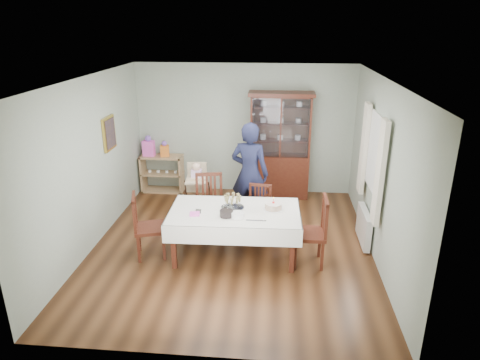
# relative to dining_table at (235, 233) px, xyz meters

# --- Properties ---
(floor) EXTENTS (5.00, 5.00, 0.00)m
(floor) POSITION_rel_dining_table_xyz_m (-0.08, 0.27, -0.38)
(floor) COLOR #593319
(floor) RESTS_ON ground
(room_shell) EXTENTS (5.00, 5.00, 5.00)m
(room_shell) POSITION_rel_dining_table_xyz_m (-0.08, 0.81, 1.32)
(room_shell) COLOR #9EAA99
(room_shell) RESTS_ON floor
(dining_table) EXTENTS (2.03, 1.20, 0.76)m
(dining_table) POSITION_rel_dining_table_xyz_m (0.00, 0.00, 0.00)
(dining_table) COLOR #492112
(dining_table) RESTS_ON floor
(china_cabinet) EXTENTS (1.30, 0.48, 2.18)m
(china_cabinet) POSITION_rel_dining_table_xyz_m (0.67, 2.53, 0.74)
(china_cabinet) COLOR #492112
(china_cabinet) RESTS_ON floor
(sideboard) EXTENTS (0.90, 0.38, 0.80)m
(sideboard) POSITION_rel_dining_table_xyz_m (-1.83, 2.55, 0.02)
(sideboard) COLOR tan
(sideboard) RESTS_ON floor
(picture_frame) EXTENTS (0.04, 0.48, 0.58)m
(picture_frame) POSITION_rel_dining_table_xyz_m (-2.30, 1.07, 1.27)
(picture_frame) COLOR gold
(picture_frame) RESTS_ON room_shell
(window) EXTENTS (0.04, 1.02, 1.22)m
(window) POSITION_rel_dining_table_xyz_m (2.14, 0.57, 1.17)
(window) COLOR white
(window) RESTS_ON room_shell
(curtain_left) EXTENTS (0.07, 0.30, 1.55)m
(curtain_left) POSITION_rel_dining_table_xyz_m (2.08, -0.05, 1.07)
(curtain_left) COLOR silver
(curtain_left) RESTS_ON room_shell
(curtain_right) EXTENTS (0.07, 0.30, 1.55)m
(curtain_right) POSITION_rel_dining_table_xyz_m (2.08, 1.19, 1.07)
(curtain_right) COLOR silver
(curtain_right) RESTS_ON room_shell
(radiator) EXTENTS (0.10, 0.80, 0.55)m
(radiator) POSITION_rel_dining_table_xyz_m (2.08, 0.57, -0.08)
(radiator) COLOR white
(radiator) RESTS_ON floor
(chair_far_left) EXTENTS (0.56, 0.56, 1.06)m
(chair_far_left) POSITION_rel_dining_table_xyz_m (-0.49, 0.63, -0.07)
(chair_far_left) COLOR #492112
(chair_far_left) RESTS_ON floor
(chair_far_right) EXTENTS (0.46, 0.46, 0.89)m
(chair_far_right) POSITION_rel_dining_table_xyz_m (0.33, 0.65, -0.12)
(chair_far_right) COLOR #492112
(chair_far_right) RESTS_ON floor
(chair_end_left) EXTENTS (0.57, 0.57, 1.03)m
(chair_end_left) POSITION_rel_dining_table_xyz_m (-1.32, -0.14, -0.08)
(chair_end_left) COLOR #492112
(chair_end_left) RESTS_ON floor
(chair_end_right) EXTENTS (0.49, 0.49, 1.08)m
(chair_end_right) POSITION_rel_dining_table_xyz_m (1.15, -0.15, -0.06)
(chair_end_right) COLOR #492112
(chair_end_right) RESTS_ON floor
(woman) EXTENTS (0.76, 0.59, 1.87)m
(woman) POSITION_rel_dining_table_xyz_m (0.15, 1.21, 0.55)
(woman) COLOR black
(woman) RESTS_ON floor
(high_chair) EXTENTS (0.52, 0.52, 1.07)m
(high_chair) POSITION_rel_dining_table_xyz_m (-0.83, 1.32, 0.03)
(high_chair) COLOR black
(high_chair) RESTS_ON floor
(champagne_tray) EXTENTS (0.36, 0.36, 0.22)m
(champagne_tray) POSITION_rel_dining_table_xyz_m (-0.04, 0.09, 0.44)
(champagne_tray) COLOR silver
(champagne_tray) RESTS_ON dining_table
(birthday_cake) EXTENTS (0.30, 0.30, 0.20)m
(birthday_cake) POSITION_rel_dining_table_xyz_m (0.59, 0.09, 0.43)
(birthday_cake) COLOR white
(birthday_cake) RESTS_ON dining_table
(plate_stack_dark) EXTENTS (0.21, 0.21, 0.10)m
(plate_stack_dark) POSITION_rel_dining_table_xyz_m (-0.10, -0.21, 0.42)
(plate_stack_dark) COLOR black
(plate_stack_dark) RESTS_ON dining_table
(plate_stack_white) EXTENTS (0.20, 0.20, 0.08)m
(plate_stack_white) POSITION_rel_dining_table_xyz_m (0.07, -0.24, 0.42)
(plate_stack_white) COLOR white
(plate_stack_white) RESTS_ON dining_table
(napkin_stack) EXTENTS (0.17, 0.17, 0.02)m
(napkin_stack) POSITION_rel_dining_table_xyz_m (-0.58, -0.19, 0.39)
(napkin_stack) COLOR #FF5DD4
(napkin_stack) RESTS_ON dining_table
(cutlery) EXTENTS (0.13, 0.17, 0.01)m
(cutlery) POSITION_rel_dining_table_xyz_m (-0.58, -0.08, 0.38)
(cutlery) COLOR silver
(cutlery) RESTS_ON dining_table
(cake_knife) EXTENTS (0.29, 0.03, 0.01)m
(cake_knife) POSITION_rel_dining_table_xyz_m (0.35, -0.32, 0.38)
(cake_knife) COLOR silver
(cake_knife) RESTS_ON dining_table
(gift_bag_pink) EXTENTS (0.24, 0.16, 0.44)m
(gift_bag_pink) POSITION_rel_dining_table_xyz_m (-2.08, 2.53, 0.61)
(gift_bag_pink) COLOR #FF5DD4
(gift_bag_pink) RESTS_ON sideboard
(gift_bag_orange) EXTENTS (0.20, 0.16, 0.33)m
(gift_bag_orange) POSITION_rel_dining_table_xyz_m (-1.74, 2.53, 0.56)
(gift_bag_orange) COLOR orange
(gift_bag_orange) RESTS_ON sideboard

